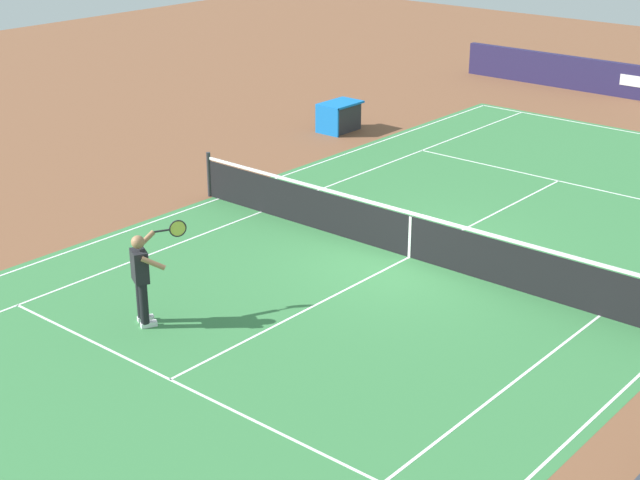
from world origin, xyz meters
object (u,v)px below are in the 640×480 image
(tennis_player_near, at_px, (142,275))
(tennis_ball, at_px, (386,210))
(equipment_cart_tarped, at_px, (339,116))
(tennis_net, at_px, (410,235))

(tennis_player_near, distance_m, tennis_ball, 7.28)
(tennis_player_near, bearing_deg, equipment_cart_tarped, -155.76)
(equipment_cart_tarped, bearing_deg, tennis_net, 47.63)
(tennis_net, bearing_deg, tennis_ball, -133.10)
(tennis_player_near, distance_m, equipment_cart_tarped, 13.03)
(tennis_ball, bearing_deg, equipment_cart_tarped, -132.08)
(tennis_ball, bearing_deg, tennis_net, 46.90)
(tennis_net, xyz_separation_m, tennis_player_near, (5.38, -1.77, 0.44))
(tennis_player_near, relative_size, equipment_cart_tarped, 1.36)
(tennis_player_near, relative_size, tennis_ball, 25.71)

